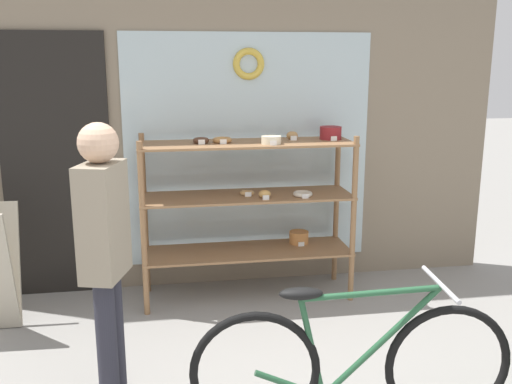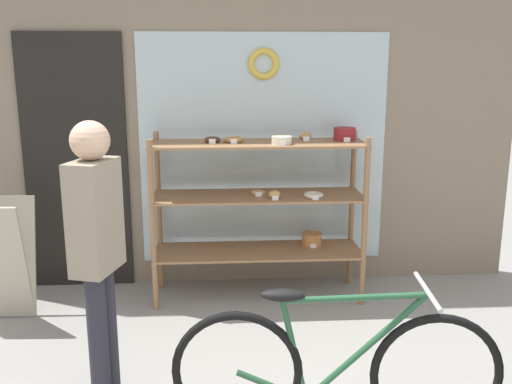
{
  "view_description": "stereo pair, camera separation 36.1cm",
  "coord_description": "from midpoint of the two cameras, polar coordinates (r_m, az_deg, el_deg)",
  "views": [
    {
      "loc": [
        -0.51,
        -2.04,
        1.89
      ],
      "look_at": [
        0.07,
        1.43,
        1.07
      ],
      "focal_mm": 40.0,
      "sensor_mm": 36.0,
      "label": 1
    },
    {
      "loc": [
        -0.15,
        -2.08,
        1.89
      ],
      "look_at": [
        0.07,
        1.43,
        1.07
      ],
      "focal_mm": 40.0,
      "sensor_mm": 36.0,
      "label": 2
    }
  ],
  "objects": [
    {
      "name": "display_case",
      "position": [
        4.49,
        -2.49,
        -0.48
      ],
      "size": [
        1.65,
        0.49,
        1.36
      ],
      "color": "#8E6642",
      "rests_on": "ground_plane"
    },
    {
      "name": "pedestrian",
      "position": [
        3.14,
        -18.12,
        -5.37
      ],
      "size": [
        0.26,
        0.36,
        1.58
      ],
      "rotation": [
        0.0,
        0.0,
        1.29
      ],
      "color": "#282833",
      "rests_on": "ground_plane"
    },
    {
      "name": "bicycle",
      "position": [
        3.06,
        6.1,
        -16.87
      ],
      "size": [
        1.67,
        0.46,
        0.8
      ],
      "rotation": [
        0.0,
        0.0,
        -0.09
      ],
      "color": "black",
      "rests_on": "ground_plane"
    },
    {
      "name": "storefront_facade",
      "position": [
        4.72,
        -6.02,
        10.13
      ],
      "size": [
        4.67,
        0.13,
        3.39
      ],
      "color": "gray",
      "rests_on": "ground_plane"
    }
  ]
}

